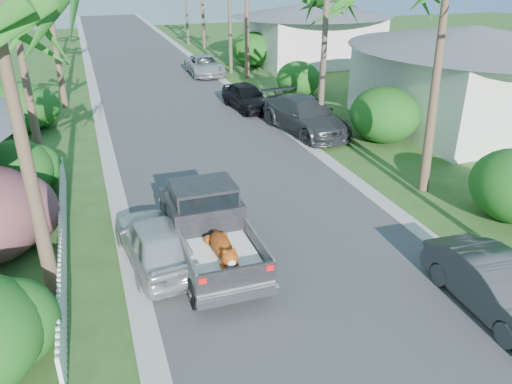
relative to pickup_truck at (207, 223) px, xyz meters
name	(u,v)px	position (x,y,z in m)	size (l,w,h in m)	color
ground	(346,329)	(2.15, -4.12, -1.01)	(120.00, 120.00, 0.00)	#2D4A1B
road	(162,87)	(2.15, 20.88, -1.00)	(8.00, 100.00, 0.02)	#38383A
curb_left	(94,92)	(-2.15, 20.88, -0.98)	(0.60, 100.00, 0.06)	#A5A39E
curb_right	(225,82)	(6.45, 20.88, -0.98)	(0.60, 100.00, 0.06)	#A5A39E
pickup_truck	(207,223)	(0.00, 0.00, 0.00)	(1.98, 5.12, 2.06)	black
parked_car_rn	(496,287)	(5.75, -4.63, -0.36)	(1.38, 3.97, 1.31)	#303235
parked_car_rm	(305,116)	(7.15, 9.27, -0.19)	(2.29, 5.63, 1.63)	#313336
parked_car_rf	(247,97)	(5.75, 14.07, -0.30)	(1.68, 4.17, 1.42)	black
parked_car_rd	(205,66)	(5.75, 23.76, -0.33)	(2.26, 4.90, 1.36)	#B5B8BD
parked_car_ln	(155,241)	(-1.45, 0.01, -0.32)	(1.63, 4.05, 1.38)	silver
palm_l_b	(12,7)	(-4.65, 7.88, 5.14)	(4.40, 4.40, 7.40)	brown
shrub_l_c	(18,170)	(-5.25, 5.88, -0.01)	(2.40, 2.64, 2.00)	#164D16
shrub_l_d	(17,107)	(-5.85, 13.88, 0.19)	(3.20, 3.52, 2.40)	#164D16
shrub_r_b	(384,115)	(9.95, 6.88, 0.24)	(3.00, 3.30, 2.50)	#164D16
shrub_r_c	(298,79)	(9.65, 15.88, 0.04)	(2.60, 2.86, 2.10)	#164D16
shrub_r_d	(253,49)	(10.15, 25.88, 0.29)	(3.20, 3.52, 2.60)	#164D16
picket_fence	(63,238)	(-3.85, 1.38, -0.51)	(0.10, 11.00, 1.00)	white
house_right_near	(467,80)	(15.15, 7.88, 1.21)	(8.00, 9.00, 4.80)	silver
house_right_far	(312,35)	(15.15, 25.88, 1.11)	(9.00, 8.00, 4.60)	silver
utility_pole_b	(325,34)	(7.75, 8.88, 3.59)	(1.60, 0.26, 9.00)	brown
utility_pole_c	(230,7)	(7.75, 23.88, 3.59)	(1.60, 0.26, 9.00)	brown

